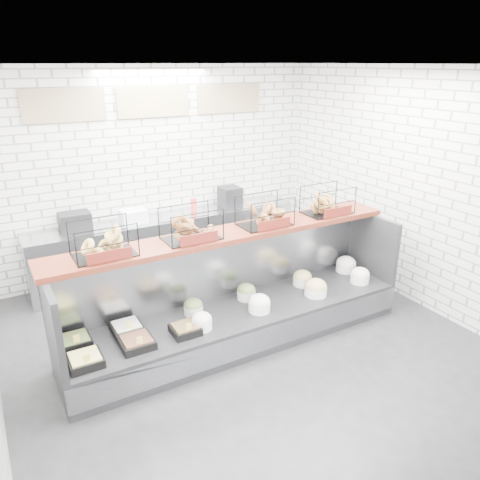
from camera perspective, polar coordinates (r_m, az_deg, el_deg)
ground at (r=5.36m, az=1.55°, el=-13.43°), size 5.50×5.50×0.00m
room_shell at (r=5.04m, az=-1.82°, el=9.87°), size 5.02×5.51×3.01m
display_case at (r=5.44m, az=-0.22°, el=-8.78°), size 4.00×0.90×1.20m
bagel_shelf at (r=5.15m, az=-1.32°, el=2.24°), size 4.10×0.50×0.40m
prep_counter at (r=7.09m, az=-8.68°, el=-0.44°), size 4.00×0.60×1.20m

